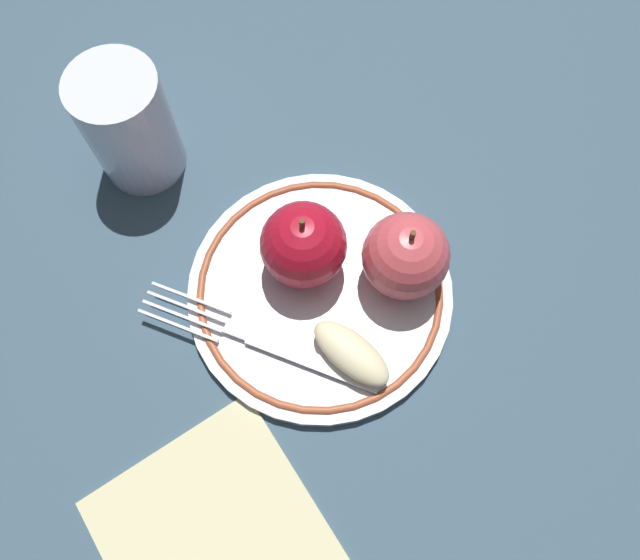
% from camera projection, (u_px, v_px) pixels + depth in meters
% --- Properties ---
extents(ground_plane, '(2.00, 2.00, 0.00)m').
position_uv_depth(ground_plane, '(341.00, 305.00, 0.50)').
color(ground_plane, '#385163').
extents(plate, '(0.21, 0.21, 0.01)m').
position_uv_depth(plate, '(320.00, 292.00, 0.50)').
color(plate, silver).
rests_on(plate, ground_plane).
extents(apple_red_whole, '(0.07, 0.07, 0.07)m').
position_uv_depth(apple_red_whole, '(404.00, 254.00, 0.46)').
color(apple_red_whole, '#CB4950').
rests_on(apple_red_whole, plate).
extents(apple_second_whole, '(0.07, 0.07, 0.07)m').
position_uv_depth(apple_second_whole, '(303.00, 245.00, 0.47)').
color(apple_second_whole, '#AA1124').
rests_on(apple_second_whole, plate).
extents(apple_slice_front, '(0.05, 0.07, 0.02)m').
position_uv_depth(apple_slice_front, '(351.00, 353.00, 0.46)').
color(apple_slice_front, beige).
rests_on(apple_slice_front, plate).
extents(fork, '(0.14, 0.16, 0.00)m').
position_uv_depth(fork, '(266.00, 343.00, 0.47)').
color(fork, silver).
rests_on(fork, plate).
extents(drinking_glass, '(0.07, 0.07, 0.10)m').
position_uv_depth(drinking_glass, '(129.00, 126.00, 0.50)').
color(drinking_glass, silver).
rests_on(drinking_glass, ground_plane).
extents(napkin_folded, '(0.16, 0.16, 0.01)m').
position_uv_depth(napkin_folded, '(213.00, 536.00, 0.44)').
color(napkin_folded, beige).
rests_on(napkin_folded, ground_plane).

